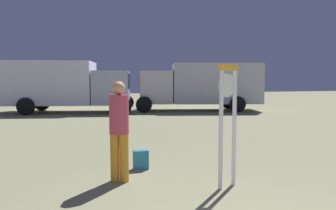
{
  "coord_description": "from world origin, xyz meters",
  "views": [
    {
      "loc": [
        -1.8,
        -1.84,
        1.79
      ],
      "look_at": [
        0.21,
        5.2,
        1.2
      ],
      "focal_mm": 32.57,
      "sensor_mm": 36.0,
      "label": 1
    }
  ],
  "objects": [
    {
      "name": "box_truck_far",
      "position": [
        -2.7,
        16.14,
        1.56
      ],
      "size": [
        7.41,
        3.92,
        2.83
      ],
      "color": "white",
      "rests_on": "ground_plane"
    },
    {
      "name": "person_near_clock",
      "position": [
        -1.17,
        3.48,
        0.99
      ],
      "size": [
        0.34,
        0.34,
        1.78
      ],
      "color": "orange",
      "rests_on": "ground_plane"
    },
    {
      "name": "standing_clock",
      "position": [
        0.53,
        2.71,
        1.25
      ],
      "size": [
        0.42,
        0.24,
        2.05
      ],
      "color": "white",
      "rests_on": "ground_plane"
    },
    {
      "name": "backpack",
      "position": [
        -0.67,
        4.13,
        0.19
      ],
      "size": [
        0.3,
        0.2,
        0.38
      ],
      "color": "teal",
      "rests_on": "ground_plane"
    },
    {
      "name": "box_truck_near",
      "position": [
        5.16,
        15.05,
        1.54
      ],
      "size": [
        7.6,
        4.05,
        2.77
      ],
      "color": "silver",
      "rests_on": "ground_plane"
    }
  ]
}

